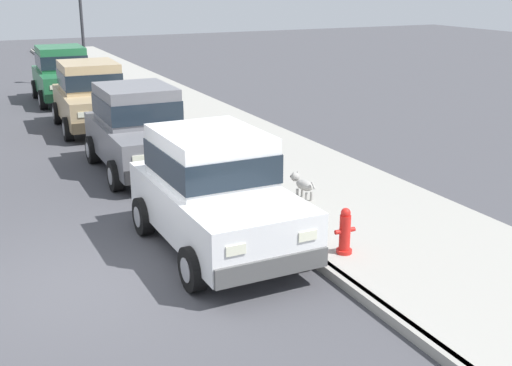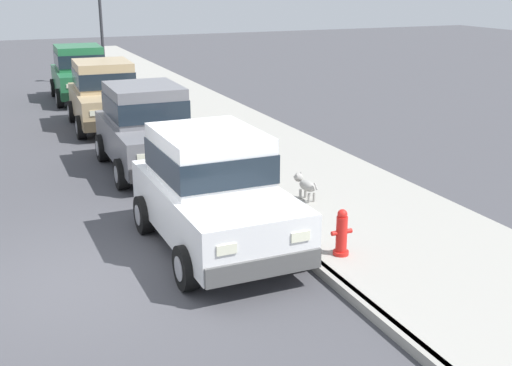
% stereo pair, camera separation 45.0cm
% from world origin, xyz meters
% --- Properties ---
extents(ground_plane, '(80.00, 80.00, 0.00)m').
position_xyz_m(ground_plane, '(0.00, 0.00, 0.00)').
color(ground_plane, '#424247').
extents(curb, '(0.16, 64.00, 0.14)m').
position_xyz_m(curb, '(3.20, 0.00, 0.07)').
color(curb, gray).
rests_on(curb, ground).
extents(sidewalk, '(3.60, 64.00, 0.14)m').
position_xyz_m(sidewalk, '(5.00, 0.00, 0.07)').
color(sidewalk, '#99968E').
rests_on(sidewalk, ground).
extents(car_white_hatchback, '(2.00, 3.83, 1.88)m').
position_xyz_m(car_white_hatchback, '(2.09, 0.45, 0.98)').
color(car_white_hatchback, white).
rests_on(car_white_hatchback, ground).
extents(car_grey_hatchback, '(1.98, 3.81, 1.88)m').
position_xyz_m(car_grey_hatchback, '(2.22, 5.23, 0.98)').
color(car_grey_hatchback, slate).
rests_on(car_grey_hatchback, ground).
extents(car_tan_hatchback, '(2.06, 3.86, 1.88)m').
position_xyz_m(car_tan_hatchback, '(2.14, 9.91, 0.98)').
color(car_tan_hatchback, tan).
rests_on(car_tan_hatchback, ground).
extents(car_green_hatchback, '(2.04, 3.85, 1.88)m').
position_xyz_m(car_green_hatchback, '(2.15, 14.66, 0.98)').
color(car_green_hatchback, '#23663D').
rests_on(car_green_hatchback, ground).
extents(dog_grey, '(0.27, 0.75, 0.49)m').
position_xyz_m(dog_grey, '(4.32, 1.59, 0.43)').
color(dog_grey, '#999691').
rests_on(dog_grey, sidewalk).
extents(fire_hydrant, '(0.34, 0.24, 0.72)m').
position_xyz_m(fire_hydrant, '(3.65, -0.91, 0.48)').
color(fire_hydrant, red).
rests_on(fire_hydrant, sidewalk).
extents(street_lamp, '(0.36, 0.36, 4.42)m').
position_xyz_m(street_lamp, '(3.55, 17.84, 2.91)').
color(street_lamp, '#2D2D33').
rests_on(street_lamp, sidewalk).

